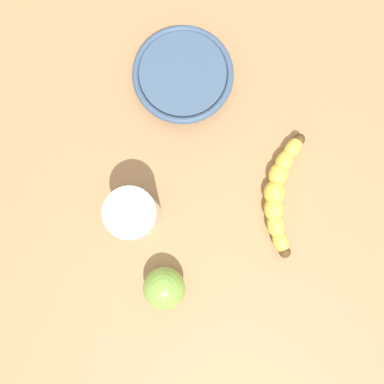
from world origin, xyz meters
TOP-DOWN VIEW (x-y plane):
  - wooden_tabletop at (0.00, 0.00)cm, footprint 120.00×120.00cm
  - banana at (-7.94, 3.17)cm, footprint 6.19×21.35cm
  - smoothie_glass at (15.16, 10.72)cm, footprint 7.95×7.95cm
  - ceramic_bowl at (11.50, -13.99)cm, footprint 17.33×17.33cm
  - green_apple_fruit at (8.64, 21.76)cm, footprint 6.90×6.90cm

SIDE VIEW (x-z plane):
  - wooden_tabletop at x=0.00cm, z-range 0.00..3.00cm
  - banana at x=-7.94cm, z-range 3.00..6.60cm
  - ceramic_bowl at x=11.50cm, z-range 3.42..7.61cm
  - green_apple_fruit at x=8.64cm, z-range 3.00..9.90cm
  - smoothie_glass at x=15.16cm, z-range 2.62..14.30cm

